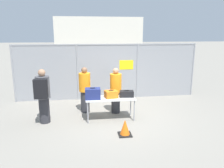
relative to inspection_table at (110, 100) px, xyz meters
The scene contains 12 objects.
ground_plane 0.69m from the inspection_table, ahead, with size 120.00×120.00×0.00m, color gray.
fence_section 2.45m from the inspection_table, 85.13° to the left, with size 7.76×0.07×2.35m.
inspection_table is the anchor object (origin of this frame).
suitcase_navy 0.61m from the inspection_table, behind, with size 0.49×0.35×0.36m.
suitcase_orange 0.19m from the inspection_table, 47.51° to the left, with size 0.45×0.38×0.25m.
suitcase_black 0.58m from the inspection_table, ahead, with size 0.47×0.30×0.23m.
traveler_hooded 2.12m from the inspection_table, behind, with size 0.43×0.66×1.72m.
security_worker_near 0.66m from the inspection_table, 65.17° to the left, with size 0.40×0.40×1.62m.
security_worker_far 1.15m from the inspection_table, 135.39° to the left, with size 0.40×0.40×1.63m.
utility_trailer 4.27m from the inspection_table, 58.08° to the left, with size 3.64×2.21×0.65m.
distant_hangar 35.20m from the inspection_table, 86.66° to the left, with size 14.71×10.08×5.33m.
traffic_cone 1.32m from the inspection_table, 78.04° to the right, with size 0.36×0.36×0.46m.
Camera 1 is at (-1.05, -6.77, 2.80)m, focal length 35.00 mm.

